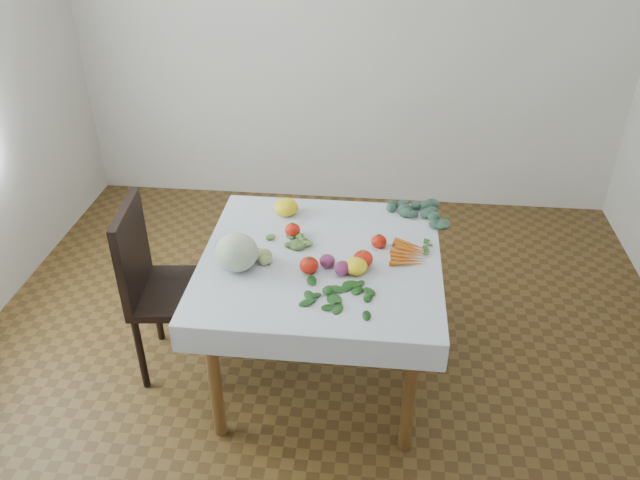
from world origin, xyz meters
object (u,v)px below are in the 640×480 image
object	(u,v)px
cabbage	(237,252)
heirloom_back	(286,207)
chair	(159,279)
carrot_bunch	(410,254)
table	(321,275)

from	to	relation	value
cabbage	heirloom_back	world-z (taller)	cabbage
chair	cabbage	size ratio (longest dim) A/B	4.97
heirloom_back	carrot_bunch	distance (m)	0.72
chair	table	bearing A→B (deg)	-1.08
table	cabbage	size ratio (longest dim) A/B	5.15
table	heirloom_back	bearing A→B (deg)	120.27
heirloom_back	cabbage	bearing A→B (deg)	-106.17
table	carrot_bunch	size ratio (longest dim) A/B	4.33
table	chair	distance (m)	0.83
chair	cabbage	world-z (taller)	chair
chair	carrot_bunch	size ratio (longest dim) A/B	4.18
table	heirloom_back	world-z (taller)	heirloom_back
chair	carrot_bunch	bearing A→B (deg)	1.64
carrot_bunch	cabbage	bearing A→B (deg)	-167.06
carrot_bunch	chair	bearing A→B (deg)	-178.36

